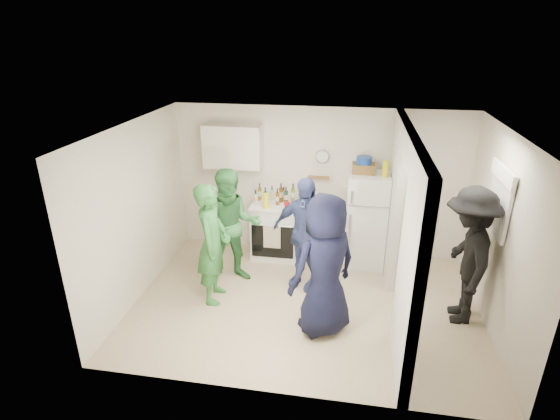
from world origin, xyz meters
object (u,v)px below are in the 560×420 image
object	(u,v)px
person_green_left	(212,244)
person_nook	(467,256)
wicker_basket	(364,168)
person_navy	(325,266)
person_denim	(304,234)
fridge	(366,220)
person_green_center	(232,227)
blue_bowl	(364,160)
yellow_cup_stack_top	(386,169)
stove	(276,230)

from	to	relation	value
person_green_left	person_nook	size ratio (longest dim) A/B	0.94
wicker_basket	person_navy	distance (m)	2.08
person_nook	person_denim	bearing A→B (deg)	-99.07
fridge	person_green_center	world-z (taller)	person_green_center
person_green_center	person_denim	bearing A→B (deg)	-19.69
blue_bowl	person_green_center	xyz separation A→B (m)	(-1.88, -0.93, -0.86)
yellow_cup_stack_top	fridge	bearing A→B (deg)	155.56
wicker_basket	person_nook	bearing A→B (deg)	-45.33
fridge	wicker_basket	world-z (taller)	wicker_basket
wicker_basket	blue_bowl	xyz separation A→B (m)	(0.00, 0.00, 0.13)
wicker_basket	yellow_cup_stack_top	bearing A→B (deg)	-25.11
fridge	wicker_basket	bearing A→B (deg)	153.43
wicker_basket	blue_bowl	distance (m)	0.13
wicker_basket	person_green_left	bearing A→B (deg)	-144.24
person_nook	person_navy	bearing A→B (deg)	-69.57
person_navy	fridge	bearing A→B (deg)	-145.41
fridge	yellow_cup_stack_top	xyz separation A→B (m)	(0.22, -0.10, 0.90)
blue_bowl	fridge	bearing A→B (deg)	-26.57
fridge	person_nook	bearing A→B (deg)	-46.47
fridge	yellow_cup_stack_top	size ratio (longest dim) A/B	6.20
wicker_basket	blue_bowl	size ratio (longest dim) A/B	1.46
yellow_cup_stack_top	person_green_center	world-z (taller)	yellow_cup_stack_top
yellow_cup_stack_top	wicker_basket	bearing A→B (deg)	154.89
fridge	person_denim	xyz separation A→B (m)	(-0.90, -0.84, 0.09)
stove	wicker_basket	bearing A→B (deg)	0.83
stove	person_green_center	size ratio (longest dim) A/B	0.53
person_nook	wicker_basket	bearing A→B (deg)	-132.17
person_denim	fridge	bearing A→B (deg)	61.81
person_nook	person_green_center	bearing A→B (deg)	-94.42
stove	person_green_left	bearing A→B (deg)	-114.03
blue_bowl	person_navy	bearing A→B (deg)	-102.85
person_green_center	yellow_cup_stack_top	bearing A→B (deg)	-2.06
fridge	person_green_center	xyz separation A→B (m)	(-1.98, -0.88, 0.12)
stove	person_nook	size ratio (longest dim) A/B	0.51
fridge	person_navy	size ratio (longest dim) A/B	0.83
person_nook	stove	bearing A→B (deg)	-113.02
yellow_cup_stack_top	person_nook	world-z (taller)	person_nook
person_denim	person_nook	bearing A→B (deg)	6.42
fridge	person_green_left	xyz separation A→B (m)	(-2.12, -1.40, 0.10)
person_denim	person_navy	size ratio (longest dim) A/B	0.93
stove	person_green_center	xyz separation A→B (m)	(-0.50, -0.91, 0.42)
person_green_center	person_navy	xyz separation A→B (m)	(1.44, -0.98, 0.03)
person_denim	person_nook	xyz separation A→B (m)	(2.14, -0.47, 0.07)
stove	blue_bowl	world-z (taller)	blue_bowl
stove	person_navy	bearing A→B (deg)	-63.50
person_navy	person_nook	size ratio (longest dim) A/B	1.00
stove	person_green_left	distance (m)	1.62
stove	blue_bowl	size ratio (longest dim) A/B	3.95
stove	blue_bowl	xyz separation A→B (m)	(1.38, 0.02, 1.28)
person_green_left	person_nook	world-z (taller)	person_nook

